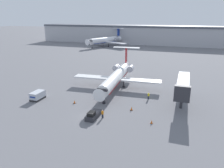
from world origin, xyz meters
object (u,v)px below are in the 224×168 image
(airplane_main, at_px, (117,77))
(luggage_cart, at_px, (38,96))
(worker_by_wing, at_px, (148,96))
(traffic_cone_mid, at_px, (152,122))
(traffic_cone_left, at_px, (74,102))
(airplane_parked_far_left, at_px, (105,40))
(jet_bridge, at_px, (183,85))
(worker_near_tug, at_px, (103,114))
(traffic_cone_right, at_px, (132,109))
(pushback_tug, at_px, (93,115))

(airplane_main, bearing_deg, luggage_cart, -136.04)
(worker_by_wing, xyz_separation_m, traffic_cone_mid, (2.79, -12.39, -0.57))
(worker_by_wing, xyz_separation_m, traffic_cone_left, (-16.01, -8.27, -0.57))
(airplane_main, distance_m, airplane_parked_far_left, 85.03)
(luggage_cart, bearing_deg, jet_bridge, 15.02)
(worker_near_tug, bearing_deg, traffic_cone_right, 50.59)
(worker_by_wing, distance_m, airplane_parked_far_left, 94.87)
(worker_near_tug, xyz_separation_m, traffic_cone_right, (4.60, 5.60, -0.57))
(pushback_tug, relative_size, airplane_parked_far_left, 0.14)
(airplane_main, distance_m, pushback_tug, 19.90)
(worker_by_wing, bearing_deg, airplane_main, 149.52)
(worker_by_wing, distance_m, traffic_cone_left, 18.02)
(worker_near_tug, bearing_deg, airplane_parked_far_left, 110.52)
(worker_near_tug, relative_size, airplane_parked_far_left, 0.05)
(traffic_cone_left, height_order, traffic_cone_right, traffic_cone_left)
(luggage_cart, bearing_deg, traffic_cone_right, 3.17)
(airplane_main, height_order, worker_near_tug, airplane_main)
(airplane_main, distance_m, luggage_cart, 21.69)
(airplane_main, bearing_deg, traffic_cone_mid, -54.73)
(traffic_cone_right, relative_size, jet_bridge, 0.05)
(luggage_cart, distance_m, airplane_parked_far_left, 94.95)
(airplane_main, xyz_separation_m, traffic_cone_left, (-5.79, -14.28, -2.94))
(jet_bridge, bearing_deg, traffic_cone_left, -160.76)
(pushback_tug, relative_size, traffic_cone_mid, 6.34)
(worker_near_tug, height_order, traffic_cone_right, worker_near_tug)
(worker_near_tug, relative_size, traffic_cone_mid, 2.36)
(jet_bridge, bearing_deg, traffic_cone_mid, -111.83)
(traffic_cone_mid, height_order, jet_bridge, jet_bridge)
(worker_near_tug, bearing_deg, pushback_tug, -168.42)
(airplane_parked_far_left, bearing_deg, luggage_cart, -79.25)
(traffic_cone_right, bearing_deg, pushback_tug, -137.25)
(airplane_main, height_order, traffic_cone_right, airplane_main)
(traffic_cone_mid, xyz_separation_m, jet_bridge, (4.97, 12.42, 4.10))
(traffic_cone_mid, xyz_separation_m, airplane_parked_far_left, (-46.24, 96.66, 3.70))
(airplane_main, relative_size, worker_near_tug, 17.12)
(worker_near_tug, height_order, worker_by_wing, worker_by_wing)
(airplane_parked_far_left, bearing_deg, traffic_cone_right, -65.91)
(worker_by_wing, height_order, traffic_cone_right, worker_by_wing)
(traffic_cone_right, bearing_deg, traffic_cone_left, -177.48)
(luggage_cart, xyz_separation_m, airplane_parked_far_left, (-17.70, 93.24, 3.05))
(luggage_cart, bearing_deg, worker_by_wing, 19.19)
(worker_by_wing, xyz_separation_m, airplane_parked_far_left, (-43.44, 84.28, 3.13))
(traffic_cone_mid, bearing_deg, worker_near_tug, -174.85)
(worker_by_wing, xyz_separation_m, jet_bridge, (7.77, 0.03, 3.53))
(worker_by_wing, relative_size, jet_bridge, 0.12)
(luggage_cart, xyz_separation_m, traffic_cone_left, (9.73, 0.69, -0.64))
(luggage_cart, bearing_deg, traffic_cone_left, 4.07)
(traffic_cone_mid, bearing_deg, airplane_main, 125.27)
(worker_by_wing, xyz_separation_m, traffic_cone_right, (-2.34, -7.66, -0.57))
(airplane_main, relative_size, worker_by_wing, 17.08)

